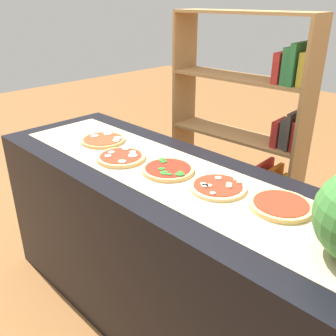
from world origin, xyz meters
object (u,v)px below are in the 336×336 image
at_px(pizza_spinach_2, 168,170).
at_px(pizza_mushroom_3, 218,187).
at_px(pizza_plain_4, 281,205).
at_px(bookshelf, 252,150).
at_px(pizza_mozzarella_1, 121,157).
at_px(pizza_mozzarella_0, 103,140).

bearing_deg(pizza_spinach_2, pizza_mushroom_3, 7.02).
distance_m(pizza_mushroom_3, pizza_plain_4, 0.27).
relative_size(pizza_spinach_2, bookshelf, 0.16).
distance_m(pizza_mushroom_3, bookshelf, 1.00).
height_order(pizza_mozzarella_1, pizza_spinach_2, same).
relative_size(pizza_mozzarella_0, pizza_plain_4, 1.02).
bearing_deg(pizza_mozzarella_0, pizza_mushroom_3, 0.53).
xyz_separation_m(pizza_mozzarella_0, pizza_mushroom_3, (0.81, 0.01, -0.00)).
bearing_deg(pizza_mushroom_3, pizza_mozzarella_1, -170.13).
bearing_deg(pizza_mozzarella_1, pizza_plain_4, 9.80).
bearing_deg(pizza_mozzarella_0, pizza_spinach_2, -2.72).
bearing_deg(pizza_mozzarella_1, pizza_mozzarella_0, 162.24).
bearing_deg(pizza_mozzarella_1, bookshelf, 81.88).
bearing_deg(pizza_plain_4, pizza_spinach_2, -171.66).
bearing_deg(pizza_mozzarella_0, pizza_mozzarella_1, -17.76).
bearing_deg(pizza_spinach_2, pizza_mozzarella_0, 177.28).
bearing_deg(pizza_mushroom_3, pizza_plain_4, 9.64).
distance_m(pizza_mozzarella_1, pizza_mushroom_3, 0.55).
xyz_separation_m(pizza_plain_4, bookshelf, (-0.67, 0.85, -0.20)).
xyz_separation_m(pizza_spinach_2, pizza_plain_4, (0.54, 0.08, 0.00)).
relative_size(pizza_mozzarella_1, bookshelf, 0.16).
relative_size(pizza_mozzarella_0, pizza_mozzarella_1, 1.01).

